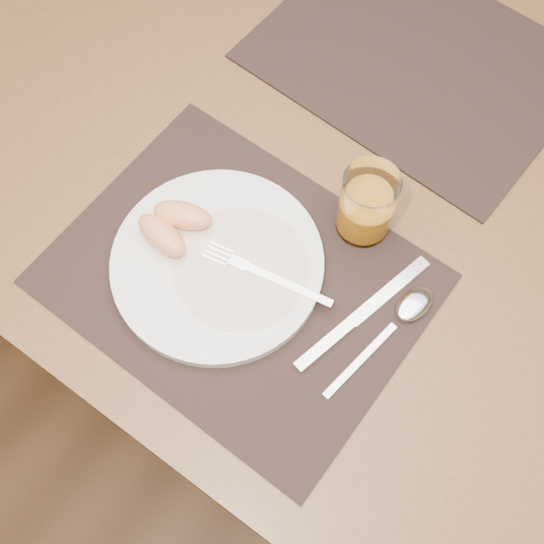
{
  "coord_description": "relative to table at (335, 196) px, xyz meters",
  "views": [
    {
      "loc": [
        0.23,
        -0.48,
        1.54
      ],
      "look_at": [
        0.02,
        -0.19,
        0.77
      ],
      "focal_mm": 45.0,
      "sensor_mm": 36.0,
      "label": 1
    }
  ],
  "objects": [
    {
      "name": "fork",
      "position": [
        0.01,
        -0.2,
        0.11
      ],
      "size": [
        0.17,
        0.05,
        0.0
      ],
      "color": "silver",
      "rests_on": "plate"
    },
    {
      "name": "knife",
      "position": [
        0.14,
        -0.19,
        0.09
      ],
      "size": [
        0.07,
        0.22,
        0.01
      ],
      "color": "silver",
      "rests_on": "placemat_near"
    },
    {
      "name": "spoon",
      "position": [
        0.19,
        -0.14,
        0.09
      ],
      "size": [
        0.05,
        0.19,
        0.01
      ],
      "color": "silver",
      "rests_on": "placemat_near"
    },
    {
      "name": "table",
      "position": [
        0.0,
        0.0,
        0.0
      ],
      "size": [
        1.4,
        0.9,
        0.75
      ],
      "color": "brown",
      "rests_on": "ground"
    },
    {
      "name": "plate_dressing",
      "position": [
        -0.01,
        -0.21,
        0.1
      ],
      "size": [
        0.17,
        0.17,
        0.0
      ],
      "color": "white",
      "rests_on": "plate"
    },
    {
      "name": "grapefruit_wedges",
      "position": [
        -0.11,
        -0.22,
        0.12
      ],
      "size": [
        0.09,
        0.09,
        0.03
      ],
      "color": "#EC9860",
      "rests_on": "plate"
    },
    {
      "name": "ground",
      "position": [
        0.0,
        0.0,
        -0.67
      ],
      "size": [
        5.0,
        5.0,
        0.0
      ],
      "primitive_type": "plane",
      "color": "#56361D",
      "rests_on": "ground"
    },
    {
      "name": "placemat_near",
      "position": [
        -0.01,
        -0.22,
        0.09
      ],
      "size": [
        0.46,
        0.36,
        0.0
      ],
      "primitive_type": "cube",
      "rotation": [
        0.0,
        0.0,
        -0.02
      ],
      "color": "black",
      "rests_on": "table"
    },
    {
      "name": "placemat_far",
      "position": [
        -0.01,
        0.22,
        0.09
      ],
      "size": [
        0.47,
        0.38,
        0.0
      ],
      "primitive_type": "cube",
      "rotation": [
        0.0,
        0.0,
        -0.06
      ],
      "color": "black",
      "rests_on": "table"
    },
    {
      "name": "plate",
      "position": [
        -0.04,
        -0.22,
        0.1
      ],
      "size": [
        0.27,
        0.27,
        0.02
      ],
      "primitive_type": "cylinder",
      "color": "white",
      "rests_on": "placemat_near"
    },
    {
      "name": "juice_glass",
      "position": [
        0.08,
        -0.06,
        0.13
      ],
      "size": [
        0.07,
        0.07,
        0.11
      ],
      "color": "white",
      "rests_on": "placemat_near"
    }
  ]
}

